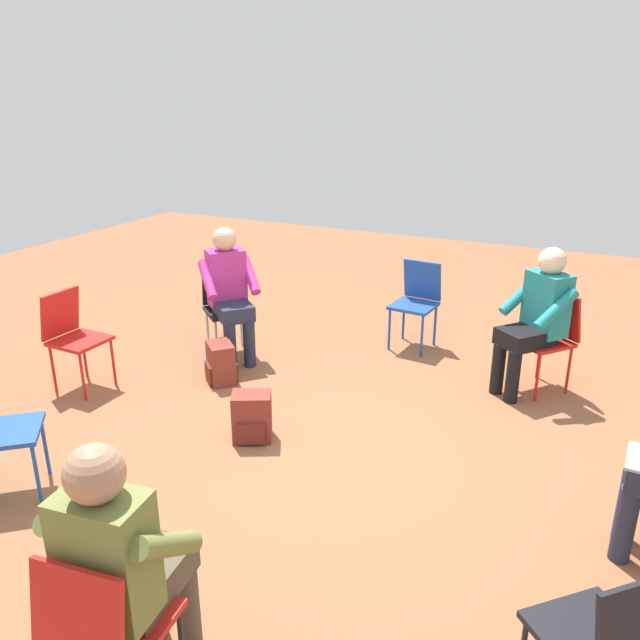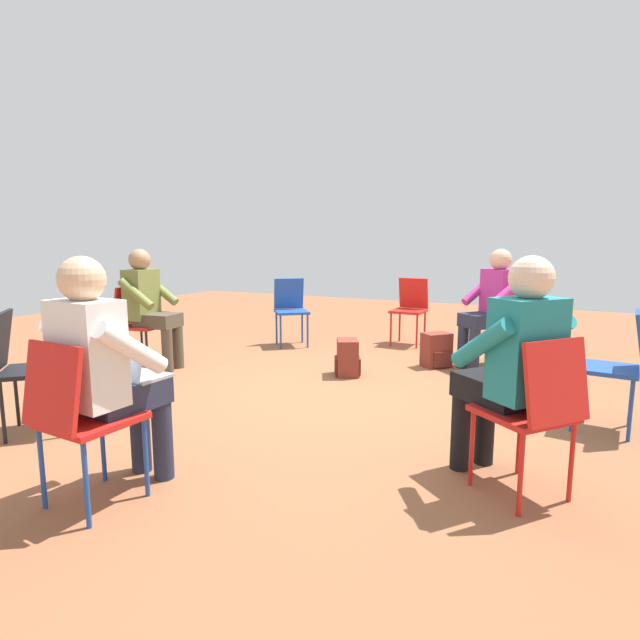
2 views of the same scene
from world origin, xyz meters
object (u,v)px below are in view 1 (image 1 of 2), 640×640
Objects in this scene: chair_east at (73,333)px; chair_southwest at (549,334)px; person_in_teal at (537,314)px; chair_southeast at (226,303)px; person_in_magenta at (229,288)px; backpack_near_laptop_user at (252,419)px; backpack_by_empty_chair at (221,365)px; chair_south at (417,298)px; person_in_olive at (124,556)px; chair_north at (103,628)px.

chair_southwest is at bearing 116.71° from chair_east.
chair_southeast is at bearing 46.63° from person_in_teal.
backpack_near_laptop_user is (-0.96, 1.19, -0.54)m from person_in_magenta.
person_in_magenta is 0.76m from backpack_by_empty_chair.
chair_east is at bearing 48.36° from chair_south.
chair_south is 2.36× the size of backpack_by_empty_chair.
person_in_teal is (-3.49, -1.60, 0.20)m from chair_east.
person_in_teal reaches higher than chair_southeast.
backpack_by_empty_chair is at bearing 56.26° from chair_south.
chair_southeast is 0.69× the size of person_in_olive.
person_in_magenta reaches higher than chair_southeast.
chair_southeast is at bearing 110.85° from person_in_olive.
chair_north is at bearing 49.30° from chair_east.
chair_east is at bearing 3.76° from person_in_magenta.
chair_southwest is 2.83m from person_in_magenta.
chair_southwest is at bearing 140.84° from chair_southeast.
chair_south is at bearing 161.55° from chair_southeast.
person_in_teal reaches higher than chair_southwest.
chair_north is (-1.76, 3.42, 0.00)m from chair_southeast.
chair_southwest is at bearing -90.00° from person_in_teal.
backpack_near_laptop_user is (1.80, 1.81, -0.34)m from chair_southwest.
person_in_teal is at bearing -157.97° from backpack_by_empty_chair.
person_in_teal is 3.44× the size of backpack_by_empty_chair.
backpack_by_empty_chair is (1.26, 1.56, -0.34)m from chair_south.
chair_southwest is 2.36× the size of backpack_near_laptop_user.
chair_south is at bearing 20.00° from chair_southwest.
person_in_teal is 1.00× the size of person_in_olive.
backpack_by_empty_chair is at bearing 60.89° from person_in_teal.
person_in_olive reaches higher than backpack_near_laptop_user.
chair_east and chair_southeast have the same top height.
person_in_teal is (-1.18, 0.57, 0.20)m from chair_south.
person_in_olive is at bearing 112.88° from person_in_teal.
chair_southwest is 2.57m from backpack_near_laptop_user.
person_in_teal is at bearing 141.26° from person_in_magenta.
chair_southwest is 2.36× the size of backpack_by_empty_chair.
chair_east is 3.99m from chair_southwest.
chair_east is 3.84m from person_in_teal.
chair_southeast is (-0.71, -1.22, 0.00)m from chair_east.
person_in_magenta is (1.63, -3.31, 0.20)m from chair_north.
backpack_by_empty_chair is at bearing 110.59° from person_in_olive.
chair_north is 0.69× the size of person_in_magenta.
chair_southwest is 0.26m from person_in_teal.
chair_southeast is at bearing 109.97° from chair_north.
chair_southeast is 1.86m from chair_south.
chair_southeast and chair_north have the same top height.
chair_east is 0.69× the size of person_in_olive.
chair_east is 1.40m from person_in_magenta.
chair_south is at bearing 134.24° from chair_east.
chair_southwest is at bearing 143.46° from person_in_magenta.
chair_southeast is 2.36× the size of backpack_near_laptop_user.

